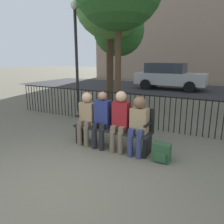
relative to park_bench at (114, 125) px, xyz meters
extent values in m
plane|color=#605B4C|center=(0.00, -1.87, -0.49)|extent=(80.00, 80.00, 0.00)
cube|color=black|center=(0.00, -0.08, -0.07)|extent=(1.72, 0.45, 0.05)
cube|color=black|center=(0.00, 0.12, 0.19)|extent=(1.72, 0.05, 0.47)
cube|color=black|center=(-0.80, -0.08, -0.29)|extent=(0.06, 0.38, 0.40)
cube|color=black|center=(0.80, -0.08, -0.29)|extent=(0.06, 0.38, 0.40)
cube|color=black|center=(-0.80, -0.08, 0.16)|extent=(0.06, 0.38, 0.04)
cube|color=black|center=(0.80, -0.08, 0.16)|extent=(0.06, 0.38, 0.04)
cylinder|color=brown|center=(-0.70, -0.30, -0.27)|extent=(0.11, 0.11, 0.45)
cylinder|color=brown|center=(-0.52, -0.30, -0.27)|extent=(0.11, 0.11, 0.45)
cube|color=brown|center=(-0.70, -0.20, 0.01)|extent=(0.11, 0.20, 0.12)
cube|color=brown|center=(-0.52, -0.20, 0.01)|extent=(0.11, 0.20, 0.12)
cube|color=#997F59|center=(-0.61, -0.08, 0.20)|extent=(0.34, 0.22, 0.50)
sphere|color=tan|center=(-0.61, -0.10, 0.57)|extent=(0.23, 0.23, 0.23)
cylinder|color=black|center=(-0.31, -0.30, -0.27)|extent=(0.11, 0.11, 0.45)
cylinder|color=black|center=(-0.13, -0.30, -0.27)|extent=(0.11, 0.11, 0.45)
cube|color=black|center=(-0.31, -0.20, 0.01)|extent=(0.11, 0.20, 0.12)
cube|color=black|center=(-0.13, -0.20, 0.01)|extent=(0.11, 0.20, 0.12)
cube|color=navy|center=(-0.22, -0.08, 0.25)|extent=(0.34, 0.22, 0.58)
sphere|color=#A37556|center=(-0.22, -0.10, 0.63)|extent=(0.18, 0.18, 0.18)
cylinder|color=brown|center=(0.13, -0.30, -0.27)|extent=(0.11, 0.11, 0.45)
cylinder|color=brown|center=(0.31, -0.30, -0.27)|extent=(0.11, 0.11, 0.45)
cube|color=brown|center=(0.13, -0.20, 0.01)|extent=(0.11, 0.20, 0.12)
cube|color=brown|center=(0.31, -0.20, 0.01)|extent=(0.11, 0.20, 0.12)
cube|color=maroon|center=(0.22, -0.08, 0.25)|extent=(0.34, 0.22, 0.59)
sphere|color=tan|center=(0.22, -0.10, 0.66)|extent=(0.22, 0.22, 0.22)
cylinder|color=navy|center=(0.53, -0.30, -0.27)|extent=(0.11, 0.11, 0.45)
cylinder|color=navy|center=(0.71, -0.30, -0.27)|extent=(0.11, 0.11, 0.45)
cube|color=navy|center=(0.53, -0.20, 0.01)|extent=(0.11, 0.20, 0.12)
cube|color=navy|center=(0.71, -0.20, 0.01)|extent=(0.11, 0.20, 0.12)
cube|color=#997F59|center=(0.62, -0.08, 0.21)|extent=(0.34, 0.22, 0.50)
sphere|color=brown|center=(0.62, -0.10, 0.57)|extent=(0.24, 0.24, 0.24)
cube|color=#284C2D|center=(1.13, -0.21, -0.31)|extent=(0.33, 0.19, 0.36)
cube|color=#284C2D|center=(1.13, -0.33, -0.37)|extent=(0.23, 0.04, 0.16)
cylinder|color=black|center=(-4.50, 1.56, -0.02)|extent=(0.02, 0.02, 0.95)
cylinder|color=black|center=(-4.36, 1.56, -0.02)|extent=(0.02, 0.02, 0.95)
cylinder|color=black|center=(-4.22, 1.56, -0.02)|extent=(0.02, 0.02, 0.95)
cylinder|color=black|center=(-4.08, 1.56, -0.02)|extent=(0.02, 0.02, 0.95)
cylinder|color=black|center=(-3.94, 1.56, -0.02)|extent=(0.02, 0.02, 0.95)
cylinder|color=black|center=(-3.80, 1.56, -0.02)|extent=(0.02, 0.02, 0.95)
cylinder|color=black|center=(-3.66, 1.56, -0.02)|extent=(0.02, 0.02, 0.95)
cylinder|color=black|center=(-3.52, 1.56, -0.02)|extent=(0.02, 0.02, 0.95)
cylinder|color=black|center=(-3.38, 1.56, -0.02)|extent=(0.02, 0.02, 0.95)
cylinder|color=black|center=(-3.24, 1.56, -0.02)|extent=(0.02, 0.02, 0.95)
cylinder|color=black|center=(-3.10, 1.56, -0.02)|extent=(0.02, 0.02, 0.95)
cylinder|color=black|center=(-2.96, 1.56, -0.02)|extent=(0.02, 0.02, 0.95)
cylinder|color=black|center=(-2.82, 1.56, -0.02)|extent=(0.02, 0.02, 0.95)
cylinder|color=black|center=(-2.68, 1.56, -0.02)|extent=(0.02, 0.02, 0.95)
cylinder|color=black|center=(-2.54, 1.56, -0.02)|extent=(0.02, 0.02, 0.95)
cylinder|color=black|center=(-2.40, 1.56, -0.02)|extent=(0.02, 0.02, 0.95)
cylinder|color=black|center=(-2.26, 1.56, -0.02)|extent=(0.02, 0.02, 0.95)
cylinder|color=black|center=(-2.12, 1.56, -0.02)|extent=(0.02, 0.02, 0.95)
cylinder|color=black|center=(-1.98, 1.56, -0.02)|extent=(0.02, 0.02, 0.95)
cylinder|color=black|center=(-1.84, 1.56, -0.02)|extent=(0.02, 0.02, 0.95)
cylinder|color=black|center=(-1.70, 1.56, -0.02)|extent=(0.02, 0.02, 0.95)
cylinder|color=black|center=(-1.56, 1.56, -0.02)|extent=(0.02, 0.02, 0.95)
cylinder|color=black|center=(-1.42, 1.56, -0.02)|extent=(0.02, 0.02, 0.95)
cylinder|color=black|center=(-1.28, 1.56, -0.02)|extent=(0.02, 0.02, 0.95)
cylinder|color=black|center=(-1.14, 1.56, -0.02)|extent=(0.02, 0.02, 0.95)
cylinder|color=black|center=(-1.00, 1.56, -0.02)|extent=(0.02, 0.02, 0.95)
cylinder|color=black|center=(-0.86, 1.56, -0.02)|extent=(0.02, 0.02, 0.95)
cylinder|color=black|center=(-0.72, 1.56, -0.02)|extent=(0.02, 0.02, 0.95)
cylinder|color=black|center=(-0.58, 1.56, -0.02)|extent=(0.02, 0.02, 0.95)
cylinder|color=black|center=(-0.44, 1.56, -0.02)|extent=(0.02, 0.02, 0.95)
cylinder|color=black|center=(-0.30, 1.56, -0.02)|extent=(0.02, 0.02, 0.95)
cylinder|color=black|center=(-0.16, 1.56, -0.02)|extent=(0.02, 0.02, 0.95)
cylinder|color=black|center=(-0.02, 1.56, -0.02)|extent=(0.02, 0.02, 0.95)
cylinder|color=black|center=(0.12, 1.56, -0.02)|extent=(0.02, 0.02, 0.95)
cylinder|color=black|center=(0.26, 1.56, -0.02)|extent=(0.02, 0.02, 0.95)
cylinder|color=black|center=(0.40, 1.56, -0.02)|extent=(0.02, 0.02, 0.95)
cylinder|color=black|center=(0.54, 1.56, -0.02)|extent=(0.02, 0.02, 0.95)
cylinder|color=black|center=(0.68, 1.56, -0.02)|extent=(0.02, 0.02, 0.95)
cylinder|color=black|center=(0.82, 1.56, -0.02)|extent=(0.02, 0.02, 0.95)
cylinder|color=black|center=(0.96, 1.56, -0.02)|extent=(0.02, 0.02, 0.95)
cylinder|color=black|center=(1.10, 1.56, -0.02)|extent=(0.02, 0.02, 0.95)
cylinder|color=black|center=(1.24, 1.56, -0.02)|extent=(0.02, 0.02, 0.95)
cylinder|color=black|center=(1.38, 1.56, -0.02)|extent=(0.02, 0.02, 0.95)
cylinder|color=black|center=(1.52, 1.56, -0.02)|extent=(0.02, 0.02, 0.95)
cylinder|color=black|center=(1.66, 1.56, -0.02)|extent=(0.02, 0.02, 0.95)
cylinder|color=black|center=(1.80, 1.56, -0.02)|extent=(0.02, 0.02, 0.95)
cylinder|color=black|center=(1.94, 1.56, -0.02)|extent=(0.02, 0.02, 0.95)
cylinder|color=black|center=(2.08, 1.56, -0.02)|extent=(0.02, 0.02, 0.95)
cube|color=black|center=(0.00, 1.56, 0.44)|extent=(9.00, 0.03, 0.03)
cylinder|color=#422D1E|center=(-2.36, 4.12, 1.12)|extent=(0.29, 0.29, 3.24)
sphere|color=#569342|center=(-2.36, 4.12, 3.51)|extent=(2.78, 2.78, 2.78)
cylinder|color=#4C3823|center=(-1.23, 2.63, 1.19)|extent=(0.21, 0.21, 3.37)
cylinder|color=brown|center=(-2.94, 6.08, 0.78)|extent=(0.20, 0.20, 2.54)
sphere|color=#2D6628|center=(-2.94, 6.08, 2.73)|extent=(2.48, 2.48, 2.48)
cylinder|color=black|center=(-2.69, 2.31, 1.26)|extent=(0.10, 0.10, 3.52)
sphere|color=silver|center=(-2.69, 2.31, 3.11)|extent=(0.28, 0.28, 0.28)
cube|color=#2B2B2D|center=(0.00, 10.13, -0.49)|extent=(24.00, 6.00, 0.01)
cube|color=#B7B7BC|center=(-1.17, 9.74, 0.18)|extent=(4.20, 1.70, 0.70)
cube|color=#2D333D|center=(-1.49, 9.74, 0.83)|extent=(2.31, 1.56, 0.60)
cylinder|color=black|center=(0.13, 8.87, -0.17)|extent=(0.64, 0.20, 0.64)
cylinder|color=black|center=(0.13, 10.61, -0.17)|extent=(0.64, 0.20, 0.64)
cylinder|color=black|center=(-2.48, 8.87, -0.17)|extent=(0.64, 0.20, 0.64)
cylinder|color=black|center=(-2.48, 10.61, -0.17)|extent=(0.64, 0.20, 0.64)
camera|label=1|loc=(2.11, -3.99, 1.40)|focal=35.00mm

